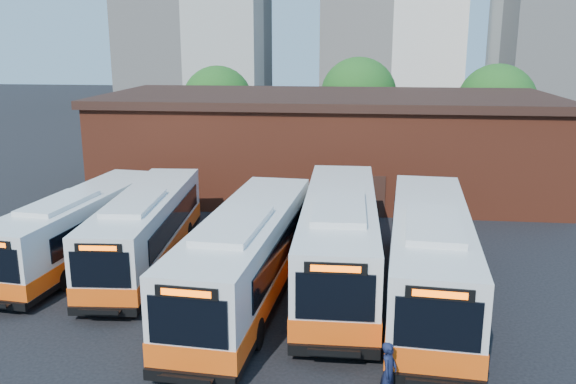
# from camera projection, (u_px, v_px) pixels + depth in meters

# --- Properties ---
(ground) EXTENTS (220.00, 220.00, 0.00)m
(ground) POSITION_uv_depth(u_px,v_px,m) (297.00, 327.00, 21.43)
(ground) COLOR black
(bus_farwest) EXTENTS (3.71, 12.03, 3.23)m
(bus_farwest) POSITION_uv_depth(u_px,v_px,m) (80.00, 230.00, 27.42)
(bus_farwest) COLOR silver
(bus_farwest) RESTS_ON ground
(bus_west) EXTENTS (3.29, 12.36, 3.33)m
(bus_west) POSITION_uv_depth(u_px,v_px,m) (146.00, 232.00, 27.08)
(bus_west) COLOR silver
(bus_west) RESTS_ON ground
(bus_midwest) EXTENTS (3.78, 13.56, 3.65)m
(bus_midwest) POSITION_uv_depth(u_px,v_px,m) (246.00, 260.00, 23.17)
(bus_midwest) COLOR silver
(bus_midwest) RESTS_ON ground
(bus_mideast) EXTENTS (3.05, 14.00, 3.80)m
(bus_mideast) POSITION_uv_depth(u_px,v_px,m) (339.00, 243.00, 24.94)
(bus_mideast) COLOR silver
(bus_mideast) RESTS_ON ground
(bus_east) EXTENTS (3.88, 13.86, 3.73)m
(bus_east) POSITION_uv_depth(u_px,v_px,m) (429.00, 260.00, 23.07)
(bus_east) COLOR silver
(bus_east) RESTS_ON ground
(transit_worker) EXTENTS (0.63, 0.76, 1.80)m
(transit_worker) POSITION_uv_depth(u_px,v_px,m) (389.00, 373.00, 16.81)
(transit_worker) COLOR #121935
(transit_worker) RESTS_ON ground
(depot_building) EXTENTS (28.60, 12.60, 6.40)m
(depot_building) POSITION_uv_depth(u_px,v_px,m) (327.00, 142.00, 39.90)
(depot_building) COLOR maroon
(depot_building) RESTS_ON ground
(tree_west) EXTENTS (6.00, 6.00, 7.65)m
(tree_west) POSITION_uv_depth(u_px,v_px,m) (218.00, 101.00, 52.20)
(tree_west) COLOR #382314
(tree_west) RESTS_ON ground
(tree_mid) EXTENTS (6.56, 6.56, 8.36)m
(tree_mid) POSITION_uv_depth(u_px,v_px,m) (358.00, 95.00, 52.73)
(tree_mid) COLOR #382314
(tree_mid) RESTS_ON ground
(tree_east) EXTENTS (6.24, 6.24, 7.96)m
(tree_east) POSITION_uv_depth(u_px,v_px,m) (496.00, 103.00, 48.71)
(tree_east) COLOR #382314
(tree_east) RESTS_ON ground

